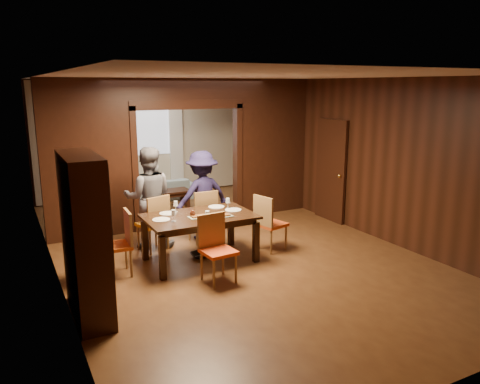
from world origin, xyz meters
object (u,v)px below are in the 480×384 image
chair_left (115,244)px  chair_far_r (202,216)px  person_purple (94,225)px  hutch (85,237)px  chair_right (271,222)px  chair_near (218,249)px  person_grey (149,198)px  person_navy (202,195)px  sofa (159,189)px  dining_table (200,238)px  coffee_table (172,199)px  chair_far_l (152,222)px

chair_left → chair_far_r: same height
person_purple → hutch: (-0.29, -1.09, 0.18)m
chair_right → chair_far_r: (-0.89, 0.92, 0.00)m
chair_near → hutch: (-1.83, -0.18, 0.52)m
chair_near → person_grey: bearing=97.3°
hutch → person_navy: bearing=41.2°
person_grey → sofa: 3.52m
chair_right → chair_near: bearing=106.4°
sofa → chair_left: 4.73m
dining_table → hutch: size_ratio=0.86×
chair_right → chair_far_r: same height
person_navy → sofa: (0.22, 3.25, -0.56)m
coffee_table → person_navy: bearing=-95.8°
person_purple → person_navy: person_purple is taller
person_grey → hutch: bearing=74.6°
dining_table → sofa: bearing=80.6°
person_grey → coffee_table: person_grey is taller
sofa → chair_near: chair_near is taller
person_grey → chair_left: size_ratio=1.81×
person_grey → chair_far_l: 0.43m
person_grey → person_navy: size_ratio=1.08×
person_purple → person_navy: (2.10, 1.01, -0.00)m
person_purple → chair_far_l: size_ratio=1.68×
chair_left → person_grey: bearing=143.9°
dining_table → hutch: (-1.91, -1.06, 0.62)m
person_navy → chair_far_l: (-1.00, -0.18, -0.33)m
chair_right → chair_far_l: size_ratio=1.00×
person_purple → hutch: hutch is taller
chair_far_r → chair_near: bearing=74.4°
chair_right → hutch: size_ratio=0.48×
chair_near → hutch: size_ratio=0.48×
chair_left → chair_near: same height
dining_table → chair_far_l: size_ratio=1.76×
person_purple → chair_right: size_ratio=1.68×
chair_left → hutch: hutch is taller
chair_far_r → chair_near: (-0.48, -1.73, 0.00)m
person_navy → chair_far_l: 1.07m
sofa → chair_left: (-2.04, -4.26, 0.23)m
chair_far_l → dining_table: bearing=103.5°
person_navy → person_purple: bearing=20.6°
chair_right → person_navy: bearing=21.5°
chair_far_l → chair_far_r: (0.91, -0.02, 0.00)m
person_grey → hutch: (-1.40, -2.10, 0.12)m
person_navy → dining_table: bearing=59.8°
sofa → hutch: (-2.61, -5.35, 0.74)m
person_purple → chair_far_l: 1.43m
dining_table → chair_far_r: 0.94m
sofa → chair_left: size_ratio=1.81×
person_purple → coffee_table: 4.19m
person_purple → hutch: size_ratio=0.82×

